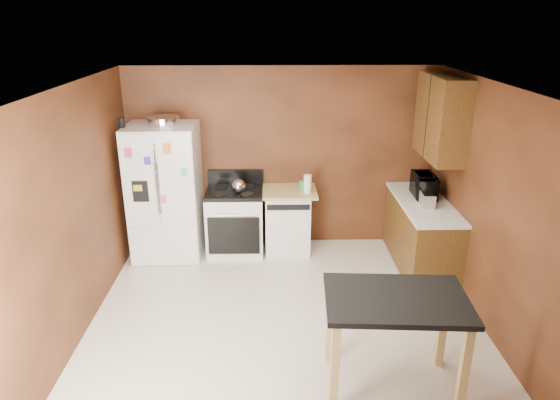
{
  "coord_description": "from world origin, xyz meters",
  "views": [
    {
      "loc": [
        -0.14,
        -4.41,
        3.13
      ],
      "look_at": [
        -0.04,
        0.85,
        1.16
      ],
      "focal_mm": 32.0,
      "sensor_mm": 36.0,
      "label": 1
    }
  ],
  "objects_px": {
    "pen_cup": "(122,123)",
    "paper_towel": "(308,184)",
    "roasting_pan": "(163,121)",
    "green_canister": "(303,185)",
    "kettle": "(239,186)",
    "toaster": "(427,200)",
    "microwave": "(424,186)",
    "dishwasher": "(287,220)",
    "island": "(395,312)",
    "refrigerator": "(166,192)",
    "gas_range": "(235,220)"
  },
  "relations": [
    {
      "from": "pen_cup",
      "to": "paper_towel",
      "type": "height_order",
      "value": "pen_cup"
    },
    {
      "from": "roasting_pan",
      "to": "pen_cup",
      "type": "xyz_separation_m",
      "value": [
        -0.48,
        -0.15,
        0.01
      ]
    },
    {
      "from": "green_canister",
      "to": "kettle",
      "type": "bearing_deg",
      "value": -171.25
    },
    {
      "from": "green_canister",
      "to": "toaster",
      "type": "distance_m",
      "value": 1.63
    },
    {
      "from": "kettle",
      "to": "microwave",
      "type": "distance_m",
      "value": 2.42
    },
    {
      "from": "paper_towel",
      "to": "microwave",
      "type": "bearing_deg",
      "value": -7.2
    },
    {
      "from": "kettle",
      "to": "toaster",
      "type": "distance_m",
      "value": 2.41
    },
    {
      "from": "dishwasher",
      "to": "microwave",
      "type": "bearing_deg",
      "value": -9.46
    },
    {
      "from": "pen_cup",
      "to": "island",
      "type": "bearing_deg",
      "value": -41.53
    },
    {
      "from": "kettle",
      "to": "dishwasher",
      "type": "xyz_separation_m",
      "value": [
        0.65,
        0.12,
        -0.54
      ]
    },
    {
      "from": "kettle",
      "to": "microwave",
      "type": "bearing_deg",
      "value": -4.15
    },
    {
      "from": "pen_cup",
      "to": "refrigerator",
      "type": "relative_size",
      "value": 0.07
    },
    {
      "from": "green_canister",
      "to": "refrigerator",
      "type": "xyz_separation_m",
      "value": [
        -1.85,
        -0.1,
        -0.05
      ]
    },
    {
      "from": "refrigerator",
      "to": "microwave",
      "type": "bearing_deg",
      "value": -3.52
    },
    {
      "from": "green_canister",
      "to": "microwave",
      "type": "distance_m",
      "value": 1.58
    },
    {
      "from": "pen_cup",
      "to": "gas_range",
      "type": "relative_size",
      "value": 0.11
    },
    {
      "from": "green_canister",
      "to": "gas_range",
      "type": "relative_size",
      "value": 0.11
    },
    {
      "from": "green_canister",
      "to": "paper_towel",
      "type": "bearing_deg",
      "value": -69.26
    },
    {
      "from": "paper_towel",
      "to": "dishwasher",
      "type": "relative_size",
      "value": 0.27
    },
    {
      "from": "roasting_pan",
      "to": "kettle",
      "type": "bearing_deg",
      "value": -4.35
    },
    {
      "from": "toaster",
      "to": "green_canister",
      "type": "bearing_deg",
      "value": 158.17
    },
    {
      "from": "toaster",
      "to": "island",
      "type": "distance_m",
      "value": 2.28
    },
    {
      "from": "roasting_pan",
      "to": "kettle",
      "type": "relative_size",
      "value": 2.21
    },
    {
      "from": "roasting_pan",
      "to": "paper_towel",
      "type": "height_order",
      "value": "roasting_pan"
    },
    {
      "from": "dishwasher",
      "to": "toaster",
      "type": "bearing_deg",
      "value": -21.46
    },
    {
      "from": "island",
      "to": "roasting_pan",
      "type": "bearing_deg",
      "value": 131.59
    },
    {
      "from": "roasting_pan",
      "to": "toaster",
      "type": "distance_m",
      "value": 3.45
    },
    {
      "from": "paper_towel",
      "to": "gas_range",
      "type": "xyz_separation_m",
      "value": [
        -0.98,
        0.08,
        -0.55
      ]
    },
    {
      "from": "toaster",
      "to": "gas_range",
      "type": "bearing_deg",
      "value": 168.03
    },
    {
      "from": "microwave",
      "to": "green_canister",
      "type": "bearing_deg",
      "value": 80.04
    },
    {
      "from": "paper_towel",
      "to": "roasting_pan",
      "type": "bearing_deg",
      "value": 178.23
    },
    {
      "from": "pen_cup",
      "to": "dishwasher",
      "type": "relative_size",
      "value": 0.14
    },
    {
      "from": "microwave",
      "to": "gas_range",
      "type": "xyz_separation_m",
      "value": [
        -2.48,
        0.27,
        -0.57
      ]
    },
    {
      "from": "kettle",
      "to": "dishwasher",
      "type": "height_order",
      "value": "kettle"
    },
    {
      "from": "gas_range",
      "to": "island",
      "type": "bearing_deg",
      "value": -60.62
    },
    {
      "from": "pen_cup",
      "to": "gas_range",
      "type": "bearing_deg",
      "value": 7.41
    },
    {
      "from": "toaster",
      "to": "paper_towel",
      "type": "bearing_deg",
      "value": 161.51
    },
    {
      "from": "paper_towel",
      "to": "island",
      "type": "height_order",
      "value": "paper_towel"
    },
    {
      "from": "kettle",
      "to": "refrigerator",
      "type": "bearing_deg",
      "value": 178.06
    },
    {
      "from": "toaster",
      "to": "microwave",
      "type": "relative_size",
      "value": 0.5
    },
    {
      "from": "roasting_pan",
      "to": "paper_towel",
      "type": "bearing_deg",
      "value": -1.77
    },
    {
      "from": "toaster",
      "to": "refrigerator",
      "type": "distance_m",
      "value": 3.38
    },
    {
      "from": "green_canister",
      "to": "toaster",
      "type": "bearing_deg",
      "value": -24.75
    },
    {
      "from": "refrigerator",
      "to": "dishwasher",
      "type": "xyz_separation_m",
      "value": [
        1.63,
        0.09,
        -0.45
      ]
    },
    {
      "from": "toaster",
      "to": "refrigerator",
      "type": "bearing_deg",
      "value": 173.0
    },
    {
      "from": "toaster",
      "to": "island",
      "type": "relative_size",
      "value": 0.19
    },
    {
      "from": "dishwasher",
      "to": "roasting_pan",
      "type": "bearing_deg",
      "value": -178.31
    },
    {
      "from": "gas_range",
      "to": "microwave",
      "type": "bearing_deg",
      "value": -6.19
    },
    {
      "from": "microwave",
      "to": "island",
      "type": "distance_m",
      "value": 2.66
    },
    {
      "from": "paper_towel",
      "to": "refrigerator",
      "type": "distance_m",
      "value": 1.89
    }
  ]
}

